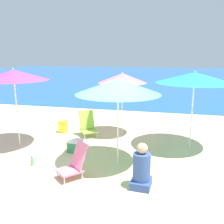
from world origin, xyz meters
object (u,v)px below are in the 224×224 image
Objects in this scene: person_seated_near at (142,169)px; beach_chair_lime at (88,125)px; seagull at (163,119)px; water_bottle at (32,162)px; beach_umbrella_pink at (122,78)px; beach_chair_pink at (75,162)px; cooler_box at (75,146)px; beach_umbrella_purple at (14,75)px; beach_umbrella_green at (118,87)px; beach_umbrella_teal at (195,78)px; backpack_yellow at (63,127)px.

beach_chair_lime is at bearing 129.99° from person_seated_near.
person_seated_near is at bearing -92.46° from seagull.
seagull is (2.83, 4.55, 0.05)m from water_bottle.
beach_umbrella_pink is at bearing 111.27° from person_seated_near.
cooler_box is (-0.53, 1.32, -0.16)m from beach_chair_pink.
beach_chair_lime reaches higher than seagull.
beach_umbrella_green is (3.00, -0.51, -0.16)m from beach_umbrella_purple.
beach_umbrella_pink is 9.16× the size of water_bottle.
beach_umbrella_purple is 2.65m from beach_chair_lime.
beach_umbrella_pink is at bearing 161.70° from beach_umbrella_teal.
person_seated_near is (2.07, -2.78, 0.01)m from beach_chair_lime.
beach_umbrella_green is 3.43m from backpack_yellow.
person_seated_near is at bearing -112.85° from beach_umbrella_teal.
beach_umbrella_teal reaches higher than water_bottle.
beach_umbrella_pink is 3.67m from person_seated_near.
beach_umbrella_purple is 3.05m from beach_umbrella_green.
beach_umbrella_pink is at bearing 124.25° from beach_chair_pink.
beach_umbrella_purple reaches higher than seagull.
cooler_box reaches higher than water_bottle.
beach_umbrella_purple is 5.50× the size of backpack_yellow.
beach_umbrella_purple is at bearing -167.79° from beach_umbrella_teal.
beach_umbrella_teal reaches higher than person_seated_near.
cooler_box is (0.66, 1.03, 0.09)m from water_bottle.
beach_umbrella_green is 2.72m from beach_chair_lime.
person_seated_near is 4.94m from seagull.
backpack_yellow is 2.56m from water_bottle.
beach_umbrella_pink is 3.48m from beach_chair_pink.
backpack_yellow is at bearing 174.40° from beach_umbrella_teal.
beach_chair_lime is at bearing 77.10° from water_bottle.
backpack_yellow is (-4.05, 0.40, -1.75)m from beach_umbrella_teal.
beach_umbrella_purple is at bearing -138.54° from seagull.
seagull is (1.25, 1.73, -1.69)m from beach_umbrella_pink.
seagull is at bearing 112.61° from beach_chair_pink.
beach_umbrella_purple is (-4.75, -1.03, 0.06)m from beach_umbrella_teal.
beach_umbrella_teal is at bearing 30.11° from water_bottle.
water_bottle is at bearing -149.89° from beach_umbrella_teal.
beach_umbrella_teal is 5.67× the size of cooler_box.
beach_chair_lime is at bearing 127.42° from beach_umbrella_green.
beach_umbrella_green is at bearing -102.81° from seagull.
beach_umbrella_pink is 7.51× the size of seagull.
seagull is (0.21, 4.93, -0.23)m from person_seated_near.
beach_umbrella_green reaches higher than backpack_yellow.
water_bottle is 0.59× the size of cooler_box.
backpack_yellow is at bearing 98.26° from water_bottle.
water_bottle is at bearing -152.27° from beach_chair_pink.
beach_umbrella_purple is at bearing 170.29° from beach_umbrella_green.
beach_chair_lime is 3.59× the size of water_bottle.
beach_umbrella_teal is at bearing 41.43° from beach_umbrella_green.
beach_chair_pink is at bearing -31.65° from beach_umbrella_purple.
beach_umbrella_pink is 5.36× the size of cooler_box.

